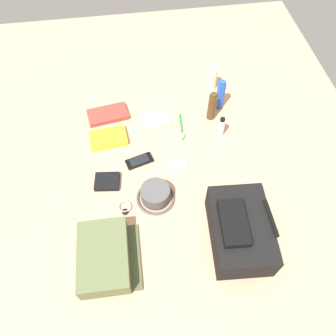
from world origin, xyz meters
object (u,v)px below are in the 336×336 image
at_px(cologne_bottle, 212,106).
at_px(wristwatch, 125,207).
at_px(toothbrush, 182,128).
at_px(wallet, 107,181).
at_px(bucket_hat, 155,195).
at_px(travel_guidebook, 108,138).
at_px(cell_phone, 139,161).
at_px(deodorant_spray, 220,95).
at_px(lotion_bottle, 212,78).
at_px(paperback_novel, 108,115).
at_px(toothpaste_tube, 221,127).
at_px(media_player, 178,166).
at_px(toiletry_pouch, 105,257).
at_px(backpack, 240,230).
at_px(notepad, 155,120).

xyz_separation_m(cologne_bottle, wristwatch, (0.46, -0.48, -0.07)).
relative_size(toothbrush, wallet, 1.50).
bearing_deg(bucket_hat, travel_guidebook, -152.35).
bearing_deg(cell_phone, deodorant_spray, 123.32).
bearing_deg(lotion_bottle, paperback_novel, -77.08).
height_order(toothpaste_tube, wallet, toothpaste_tube).
height_order(media_player, toothbrush, toothbrush).
distance_m(bucket_hat, toothpaste_tube, 0.48).
relative_size(bucket_hat, cologne_bottle, 1.04).
xyz_separation_m(cologne_bottle, media_player, (0.28, -0.22, -0.07)).
distance_m(travel_guidebook, wristwatch, 0.39).
bearing_deg(wristwatch, toiletry_pouch, -21.65).
bearing_deg(toothbrush, backpack, 11.75).
relative_size(cologne_bottle, travel_guidebook, 0.87).
bearing_deg(travel_guidebook, deodorant_spray, 103.61).
bearing_deg(deodorant_spray, toothbrush, -60.56).
bearing_deg(wallet, deodorant_spray, 129.60).
bearing_deg(wallet, bucket_hat, 68.48).
bearing_deg(paperback_novel, media_player, 40.40).
xyz_separation_m(wristwatch, toothbrush, (-0.41, 0.32, 0.00)).
distance_m(backpack, toiletry_pouch, 0.54).
bearing_deg(toothpaste_tube, toothbrush, -109.80).
xyz_separation_m(backpack, cell_phone, (-0.44, -0.36, -0.07)).
height_order(deodorant_spray, wallet, deodorant_spray).
height_order(deodorant_spray, cologne_bottle, deodorant_spray).
xyz_separation_m(lotion_bottle, notepad, (0.20, -0.34, -0.06)).
height_order(deodorant_spray, cell_phone, deodorant_spray).
bearing_deg(deodorant_spray, notepad, -81.16).
xyz_separation_m(backpack, toothbrush, (-0.61, -0.13, -0.07)).
distance_m(cell_phone, toothbrush, 0.29).
relative_size(toothbrush, notepad, 1.10).
xyz_separation_m(lotion_bottle, travel_guidebook, (0.29, -0.59, -0.06)).
bearing_deg(bucket_hat, toiletry_pouch, -42.27).
relative_size(toothpaste_tube, wristwatch, 1.67).
distance_m(lotion_bottle, cell_phone, 0.64).
relative_size(cologne_bottle, toothbrush, 1.00).
xyz_separation_m(backpack, wristwatch, (-0.20, -0.45, -0.07)).
xyz_separation_m(lotion_bottle, paperback_novel, (0.13, -0.58, -0.06)).
bearing_deg(cologne_bottle, paperback_novel, -99.15).
bearing_deg(notepad, toiletry_pouch, -31.46).
height_order(lotion_bottle, deodorant_spray, deodorant_spray).
xyz_separation_m(backpack, bucket_hat, (-0.23, -0.31, -0.04)).
bearing_deg(travel_guidebook, paperback_novel, 178.64).
relative_size(toiletry_pouch, notepad, 1.88).
bearing_deg(cologne_bottle, bucket_hat, -38.18).
height_order(bucket_hat, wristwatch, bucket_hat).
xyz_separation_m(cologne_bottle, toothbrush, (0.06, -0.16, -0.07)).
height_order(paperback_novel, toothbrush, paperback_novel).
bearing_deg(bucket_hat, toothpaste_tube, 130.87).
height_order(wallet, notepad, wallet).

